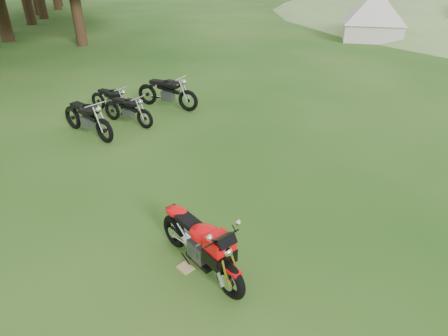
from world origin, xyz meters
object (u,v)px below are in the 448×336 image
at_px(vintage_moto_b, 167,91).
at_px(tent_left, 374,15).
at_px(vintage_moto_c, 87,117).
at_px(vintage_moto_a, 112,99).
at_px(plywood_board, 185,268).
at_px(vintage_moto_d, 127,109).
at_px(sport_motorcycle, 200,239).

height_order(vintage_moto_b, tent_left, tent_left).
distance_m(vintage_moto_b, vintage_moto_c, 2.78).
xyz_separation_m(vintage_moto_a, tent_left, (5.26, 16.38, 0.91)).
distance_m(vintage_moto_a, vintage_moto_c, 1.71).
xyz_separation_m(vintage_moto_c, tent_left, (4.68, 17.98, 0.83)).
height_order(plywood_board, tent_left, tent_left).
bearing_deg(plywood_board, vintage_moto_b, 125.86).
bearing_deg(vintage_moto_d, plywood_board, -38.67).
distance_m(vintage_moto_b, vintage_moto_d, 1.63).
bearing_deg(vintage_moto_c, sport_motorcycle, -17.92).
bearing_deg(sport_motorcycle, vintage_moto_b, 151.66).
relative_size(vintage_moto_c, tent_left, 0.64).
xyz_separation_m(sport_motorcycle, plywood_board, (-0.20, -0.11, -0.53)).
bearing_deg(vintage_moto_d, vintage_moto_b, 86.69).
relative_size(plywood_board, vintage_moto_a, 0.14).
bearing_deg(tent_left, sport_motorcycle, -101.48).
bearing_deg(vintage_moto_d, tent_left, 80.57).
distance_m(sport_motorcycle, vintage_moto_b, 7.16).
distance_m(plywood_board, vintage_moto_b, 7.15).
bearing_deg(vintage_moto_b, vintage_moto_d, -99.57).
xyz_separation_m(plywood_board, tent_left, (-0.14, 21.05, 1.34)).
bearing_deg(sport_motorcycle, vintage_moto_c, 173.43).
bearing_deg(plywood_board, vintage_moto_a, 139.15).
height_order(plywood_board, vintage_moto_c, vintage_moto_c).
height_order(sport_motorcycle, vintage_moto_d, sport_motorcycle).
relative_size(sport_motorcycle, vintage_moto_c, 0.91).
bearing_deg(vintage_moto_c, tent_left, 88.07).
bearing_deg(vintage_moto_d, vintage_moto_c, -105.91).
bearing_deg(tent_left, vintage_moto_d, -116.57).
bearing_deg(vintage_moto_c, plywood_board, -19.88).
xyz_separation_m(vintage_moto_a, vintage_moto_b, (1.23, 1.10, 0.10)).
height_order(vintage_moto_a, vintage_moto_d, vintage_moto_d).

